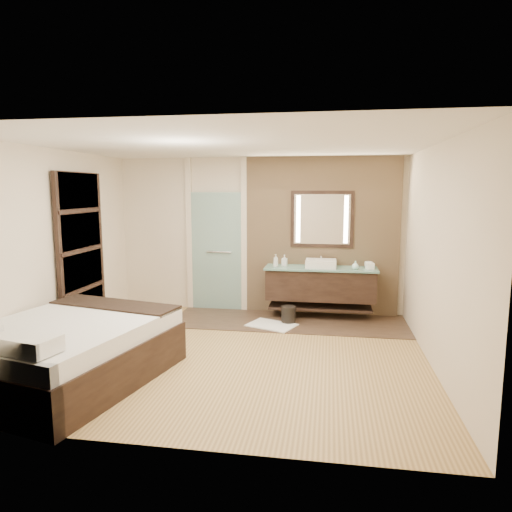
% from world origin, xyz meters
% --- Properties ---
extents(floor, '(5.00, 5.00, 0.00)m').
position_xyz_m(floor, '(0.00, 0.00, 0.00)').
color(floor, olive).
rests_on(floor, ground).
extents(tile_strip, '(3.80, 1.30, 0.01)m').
position_xyz_m(tile_strip, '(0.60, 1.60, 0.01)').
color(tile_strip, '#33241B').
rests_on(tile_strip, floor).
extents(stone_wall, '(2.60, 0.08, 2.70)m').
position_xyz_m(stone_wall, '(1.10, 2.21, 1.35)').
color(stone_wall, tan).
rests_on(stone_wall, floor).
extents(vanity, '(1.85, 0.55, 0.88)m').
position_xyz_m(vanity, '(1.10, 1.92, 0.58)').
color(vanity, black).
rests_on(vanity, stone_wall).
extents(mirror_unit, '(1.06, 0.04, 0.96)m').
position_xyz_m(mirror_unit, '(1.10, 2.16, 1.65)').
color(mirror_unit, black).
rests_on(mirror_unit, stone_wall).
extents(frosted_door, '(1.10, 0.12, 2.70)m').
position_xyz_m(frosted_door, '(-0.75, 2.20, 1.14)').
color(frosted_door, '#BEF0E6').
rests_on(frosted_door, floor).
extents(shoji_partition, '(0.06, 1.20, 2.40)m').
position_xyz_m(shoji_partition, '(-2.43, 0.60, 1.21)').
color(shoji_partition, black).
rests_on(shoji_partition, floor).
extents(bed, '(2.18, 2.52, 0.84)m').
position_xyz_m(bed, '(-1.65, -1.13, 0.35)').
color(bed, black).
rests_on(bed, floor).
extents(bath_mat, '(0.86, 0.74, 0.02)m').
position_xyz_m(bath_mat, '(0.36, 1.29, 0.02)').
color(bath_mat, white).
rests_on(bath_mat, floor).
extents(waste_bin, '(0.29, 0.29, 0.29)m').
position_xyz_m(waste_bin, '(0.61, 1.48, 0.14)').
color(waste_bin, black).
rests_on(waste_bin, floor).
extents(tissue_box, '(0.14, 0.14, 0.10)m').
position_xyz_m(tissue_box, '(1.89, 1.88, 0.92)').
color(tissue_box, white).
rests_on(tissue_box, vanity).
extents(soap_bottle_a, '(0.11, 0.11, 0.21)m').
position_xyz_m(soap_bottle_a, '(0.35, 1.83, 0.97)').
color(soap_bottle_a, silver).
rests_on(soap_bottle_a, vanity).
extents(soap_bottle_b, '(0.09, 0.10, 0.19)m').
position_xyz_m(soap_bottle_b, '(0.49, 1.96, 0.96)').
color(soap_bottle_b, '#B2B2B2').
rests_on(soap_bottle_b, vanity).
extents(soap_bottle_c, '(0.14, 0.14, 0.14)m').
position_xyz_m(soap_bottle_c, '(1.66, 1.80, 0.93)').
color(soap_bottle_c, '#C3F5EA').
rests_on(soap_bottle_c, vanity).
extents(cup, '(0.18, 0.18, 0.10)m').
position_xyz_m(cup, '(1.88, 1.99, 0.92)').
color(cup, white).
rests_on(cup, vanity).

